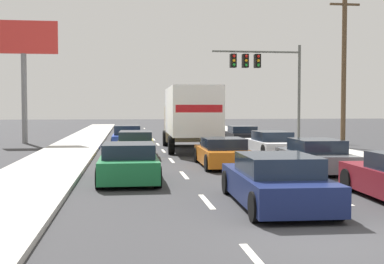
% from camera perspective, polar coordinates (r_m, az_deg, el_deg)
% --- Properties ---
extents(ground_plane, '(140.00, 140.00, 0.00)m').
position_cam_1_polar(ground_plane, '(33.69, -1.08, -1.26)').
color(ground_plane, '#333335').
extents(sidewalk_right, '(2.96, 80.00, 0.14)m').
position_cam_1_polar(sidewalk_right, '(30.34, 12.73, -1.64)').
color(sidewalk_right, '#B2AFA8').
rests_on(sidewalk_right, ground_plane).
extents(sidewalk_left, '(2.96, 80.00, 0.14)m').
position_cam_1_polar(sidewalk_left, '(28.66, -13.47, -1.90)').
color(sidewalk_left, '#B2AFA8').
rests_on(sidewalk_left, ground_plane).
extents(lane_markings, '(3.54, 57.00, 0.01)m').
position_cam_1_polar(lane_markings, '(30.28, -0.37, -1.70)').
color(lane_markings, silver).
rests_on(lane_markings, ground_plane).
extents(car_blue, '(1.86, 4.55, 1.29)m').
position_cam_1_polar(car_blue, '(30.67, -7.29, -0.56)').
color(car_blue, '#1E389E').
rests_on(car_blue, ground_plane).
extents(car_yellow, '(1.92, 4.60, 1.25)m').
position_cam_1_polar(car_yellow, '(24.28, -6.38, -1.46)').
color(car_yellow, yellow).
rests_on(car_yellow, ground_plane).
extents(car_green, '(1.93, 4.03, 1.24)m').
position_cam_1_polar(car_green, '(16.30, -7.15, -3.54)').
color(car_green, '#196B38').
rests_on(car_green, ground_plane).
extents(box_truck, '(2.81, 8.92, 3.44)m').
position_cam_1_polar(box_truck, '(27.83, -0.24, 1.97)').
color(box_truck, white).
rests_on(box_truck, ground_plane).
extents(car_orange, '(1.91, 4.24, 1.15)m').
position_cam_1_polar(car_orange, '(20.34, 3.48, -2.39)').
color(car_orange, orange).
rests_on(car_orange, ground_plane).
extents(car_navy, '(2.08, 4.61, 1.25)m').
position_cam_1_polar(car_navy, '(12.37, 9.41, -5.56)').
color(car_navy, '#141E4C').
rests_on(car_navy, ground_plane).
extents(car_black, '(1.98, 4.27, 1.22)m').
position_cam_1_polar(car_black, '(31.88, 5.65, -0.47)').
color(car_black, black).
rests_on(car_black, ground_plane).
extents(car_white, '(1.92, 4.53, 1.17)m').
position_cam_1_polar(car_white, '(25.77, 8.98, -1.31)').
color(car_white, white).
rests_on(car_white, ground_plane).
extents(car_gray, '(2.06, 4.61, 1.20)m').
position_cam_1_polar(car_gray, '(19.45, 13.66, -2.65)').
color(car_gray, slate).
rests_on(car_gray, ground_plane).
extents(traffic_signal_mast, '(6.40, 0.69, 6.79)m').
position_cam_1_polar(traffic_signal_mast, '(36.17, 7.67, 7.17)').
color(traffic_signal_mast, '#595B56').
rests_on(traffic_signal_mast, ground_plane).
extents(utility_pole_mid, '(1.80, 0.28, 8.97)m').
position_cam_1_polar(utility_pole_mid, '(31.13, 16.74, 6.81)').
color(utility_pole_mid, brown).
rests_on(utility_pole_mid, ground_plane).
extents(roadside_billboard, '(4.42, 0.36, 8.07)m').
position_cam_1_polar(roadside_billboard, '(35.39, -18.44, 8.25)').
color(roadside_billboard, slate).
rests_on(roadside_billboard, ground_plane).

